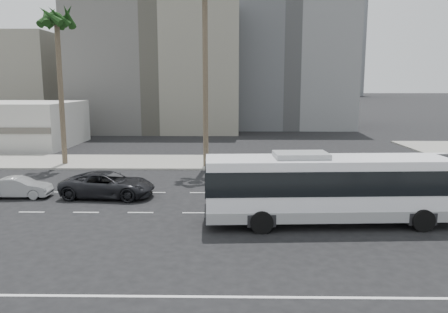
{
  "coord_description": "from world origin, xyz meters",
  "views": [
    {
      "loc": [
        -1.07,
        -22.85,
        6.92
      ],
      "look_at": [
        -1.48,
        4.0,
        2.48
      ],
      "focal_mm": 34.82,
      "sensor_mm": 36.0,
      "label": 1
    }
  ],
  "objects_px": {
    "car_a": "(108,185)",
    "car_b": "(19,187)",
    "city_bus": "(332,186)",
    "palm_mid": "(57,22)"
  },
  "relations": [
    {
      "from": "car_a",
      "to": "car_b",
      "type": "relative_size",
      "value": 1.47
    },
    {
      "from": "car_b",
      "to": "city_bus",
      "type": "bearing_deg",
      "value": -106.43
    },
    {
      "from": "city_bus",
      "to": "car_b",
      "type": "bearing_deg",
      "value": 162.24
    },
    {
      "from": "car_a",
      "to": "car_b",
      "type": "distance_m",
      "value": 5.5
    },
    {
      "from": "city_bus",
      "to": "palm_mid",
      "type": "bearing_deg",
      "value": 138.05
    },
    {
      "from": "car_b",
      "to": "palm_mid",
      "type": "relative_size",
      "value": 0.29
    },
    {
      "from": "city_bus",
      "to": "palm_mid",
      "type": "distance_m",
      "value": 27.12
    },
    {
      "from": "car_a",
      "to": "car_b",
      "type": "bearing_deg",
      "value": 96.6
    },
    {
      "from": "city_bus",
      "to": "car_b",
      "type": "xyz_separation_m",
      "value": [
        -18.21,
        4.82,
        -1.27
      ]
    },
    {
      "from": "city_bus",
      "to": "car_b",
      "type": "relative_size",
      "value": 3.29
    }
  ]
}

